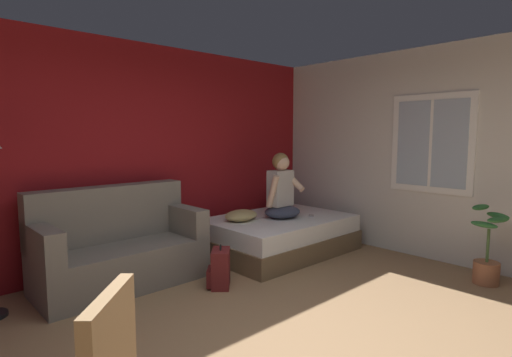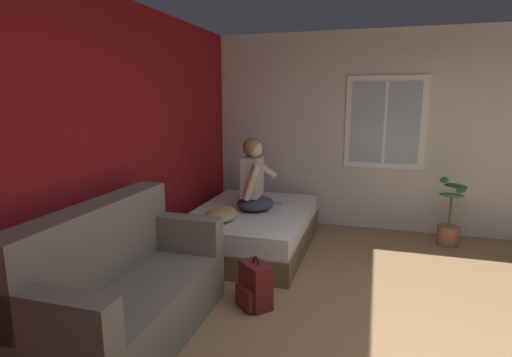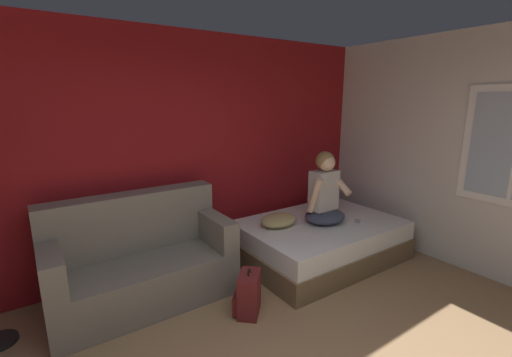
{
  "view_description": "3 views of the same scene",
  "coord_description": "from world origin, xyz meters",
  "views": [
    {
      "loc": [
        -1.96,
        -1.79,
        1.6
      ],
      "look_at": [
        1.23,
        1.66,
        1.08
      ],
      "focal_mm": 28.0,
      "sensor_mm": 36.0,
      "label": 1
    },
    {
      "loc": [
        -2.58,
        0.5,
        1.81
      ],
      "look_at": [
        1.07,
        1.61,
        1.04
      ],
      "focal_mm": 28.0,
      "sensor_mm": 36.0,
      "label": 2
    },
    {
      "loc": [
        -1.02,
        -0.94,
        1.96
      ],
      "look_at": [
        0.94,
        1.94,
        1.15
      ],
      "focal_mm": 24.0,
      "sensor_mm": 36.0,
      "label": 3
    }
  ],
  "objects": [
    {
      "name": "wall_back_accent",
      "position": [
        0.0,
        2.82,
        1.35
      ],
      "size": [
        11.16,
        0.16,
        2.7
      ],
      "primitive_type": "cube",
      "color": "maroon",
      "rests_on": "ground"
    },
    {
      "name": "wall_side_with_window",
      "position": [
        3.16,
        0.01,
        1.35
      ],
      "size": [
        0.19,
        6.88,
        2.7
      ],
      "color": "silver",
      "rests_on": "ground"
    },
    {
      "name": "bed",
      "position": [
        1.89,
        1.91,
        0.24
      ],
      "size": [
        1.95,
        1.37,
        0.48
      ],
      "color": "brown",
      "rests_on": "ground"
    },
    {
      "name": "couch",
      "position": [
        -0.22,
        2.26,
        0.39
      ],
      "size": [
        1.71,
        0.83,
        1.04
      ],
      "color": "slate",
      "rests_on": "ground"
    },
    {
      "name": "person_seated",
      "position": [
        1.9,
        1.88,
        0.84
      ],
      "size": [
        0.53,
        0.45,
        0.88
      ],
      "color": "#383D51",
      "rests_on": "bed"
    },
    {
      "name": "backpack",
      "position": [
        0.52,
        1.45,
        0.19
      ],
      "size": [
        0.35,
        0.35,
        0.46
      ],
      "color": "maroon",
      "rests_on": "ground"
    },
    {
      "name": "throw_pillow",
      "position": [
        1.37,
        2.1,
        0.55
      ],
      "size": [
        0.52,
        0.42,
        0.14
      ],
      "primitive_type": "ellipsoid",
      "rotation": [
        0.0,
        0.0,
        0.13
      ],
      "color": "tan",
      "rests_on": "bed"
    },
    {
      "name": "cell_phone",
      "position": [
        2.26,
        1.65,
        0.48
      ],
      "size": [
        0.16,
        0.14,
        0.01
      ],
      "primitive_type": "cube",
      "rotation": [
        0.0,
        0.0,
        2.2
      ],
      "color": "#B7B7BC",
      "rests_on": "bed"
    },
    {
      "name": "potted_plant",
      "position": [
        2.67,
        -0.43,
        0.3
      ],
      "size": [
        0.39,
        0.37,
        0.85
      ],
      "color": "#995B3D",
      "rests_on": "ground"
    }
  ]
}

